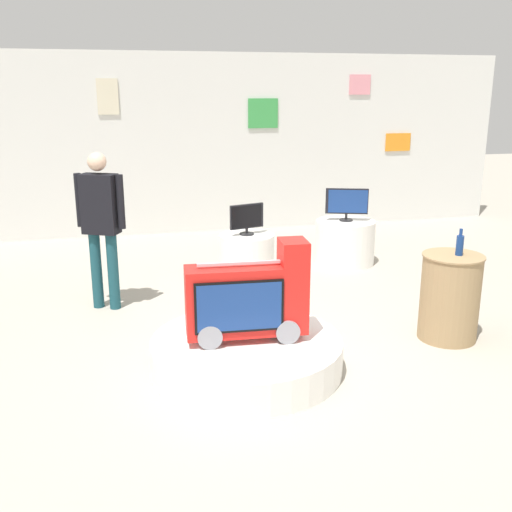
{
  "coord_description": "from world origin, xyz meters",
  "views": [
    {
      "loc": [
        -1.38,
        -4.82,
        2.36
      ],
      "look_at": [
        -0.07,
        0.64,
        0.78
      ],
      "focal_mm": 41.59,
      "sensor_mm": 36.0,
      "label": 1
    }
  ],
  "objects_px": {
    "tv_on_left_rear": "(247,218)",
    "shopper_browsing_near_truck": "(101,219)",
    "display_pedestal_center_rear": "(345,242)",
    "main_display_pedestal": "(247,354)",
    "display_pedestal_left_rear": "(247,258)",
    "novelty_firetruck_tv": "(249,301)",
    "tv_on_center_rear": "(347,203)",
    "side_table_round": "(450,296)",
    "bottle_on_side_table": "(460,245)"
  },
  "relations": [
    {
      "from": "main_display_pedestal",
      "to": "tv_on_left_rear",
      "type": "relative_size",
      "value": 3.71
    },
    {
      "from": "main_display_pedestal",
      "to": "tv_on_center_rear",
      "type": "xyz_separation_m",
      "value": [
        2.06,
        2.89,
        0.72
      ]
    },
    {
      "from": "side_table_round",
      "to": "novelty_firetruck_tv",
      "type": "bearing_deg",
      "value": -174.01
    },
    {
      "from": "tv_on_left_rear",
      "to": "display_pedestal_left_rear",
      "type": "bearing_deg",
      "value": 74.32
    },
    {
      "from": "novelty_firetruck_tv",
      "to": "tv_on_left_rear",
      "type": "distance_m",
      "value": 2.49
    },
    {
      "from": "tv_on_left_rear",
      "to": "bottle_on_side_table",
      "type": "bearing_deg",
      "value": -54.95
    },
    {
      "from": "novelty_firetruck_tv",
      "to": "tv_on_left_rear",
      "type": "bearing_deg",
      "value": 77.8
    },
    {
      "from": "display_pedestal_center_rear",
      "to": "tv_on_center_rear",
      "type": "xyz_separation_m",
      "value": [
        0.0,
        -0.0,
        0.56
      ]
    },
    {
      "from": "main_display_pedestal",
      "to": "shopper_browsing_near_truck",
      "type": "distance_m",
      "value": 2.37
    },
    {
      "from": "novelty_firetruck_tv",
      "to": "shopper_browsing_near_truck",
      "type": "height_order",
      "value": "shopper_browsing_near_truck"
    },
    {
      "from": "novelty_firetruck_tv",
      "to": "tv_on_left_rear",
      "type": "xyz_separation_m",
      "value": [
        0.53,
        2.43,
        0.18
      ]
    },
    {
      "from": "tv_on_center_rear",
      "to": "side_table_round",
      "type": "relative_size",
      "value": 0.66
    },
    {
      "from": "main_display_pedestal",
      "to": "bottle_on_side_table",
      "type": "distance_m",
      "value": 2.26
    },
    {
      "from": "display_pedestal_left_rear",
      "to": "side_table_round",
      "type": "distance_m",
      "value": 2.69
    },
    {
      "from": "display_pedestal_left_rear",
      "to": "bottle_on_side_table",
      "type": "distance_m",
      "value": 2.8
    },
    {
      "from": "shopper_browsing_near_truck",
      "to": "bottle_on_side_table",
      "type": "bearing_deg",
      "value": -26.8
    },
    {
      "from": "main_display_pedestal",
      "to": "side_table_round",
      "type": "height_order",
      "value": "side_table_round"
    },
    {
      "from": "main_display_pedestal",
      "to": "display_pedestal_left_rear",
      "type": "bearing_deg",
      "value": 77.31
    },
    {
      "from": "display_pedestal_center_rear",
      "to": "shopper_browsing_near_truck",
      "type": "height_order",
      "value": "shopper_browsing_near_truck"
    },
    {
      "from": "side_table_round",
      "to": "bottle_on_side_table",
      "type": "relative_size",
      "value": 3.3
    },
    {
      "from": "main_display_pedestal",
      "to": "novelty_firetruck_tv",
      "type": "height_order",
      "value": "novelty_firetruck_tv"
    },
    {
      "from": "main_display_pedestal",
      "to": "display_pedestal_center_rear",
      "type": "bearing_deg",
      "value": 54.56
    },
    {
      "from": "novelty_firetruck_tv",
      "to": "shopper_browsing_near_truck",
      "type": "relative_size",
      "value": 0.6
    },
    {
      "from": "display_pedestal_left_rear",
      "to": "novelty_firetruck_tv",
      "type": "bearing_deg",
      "value": -102.21
    },
    {
      "from": "tv_on_left_rear",
      "to": "tv_on_center_rear",
      "type": "height_order",
      "value": "tv_on_center_rear"
    },
    {
      "from": "tv_on_center_rear",
      "to": "shopper_browsing_near_truck",
      "type": "height_order",
      "value": "shopper_browsing_near_truck"
    },
    {
      "from": "bottle_on_side_table",
      "to": "novelty_firetruck_tv",
      "type": "bearing_deg",
      "value": -174.48
    },
    {
      "from": "novelty_firetruck_tv",
      "to": "display_pedestal_center_rear",
      "type": "bearing_deg",
      "value": 54.9
    },
    {
      "from": "tv_on_left_rear",
      "to": "shopper_browsing_near_truck",
      "type": "xyz_separation_m",
      "value": [
        -1.74,
        -0.56,
        0.19
      ]
    },
    {
      "from": "novelty_firetruck_tv",
      "to": "display_pedestal_left_rear",
      "type": "relative_size",
      "value": 1.5
    },
    {
      "from": "shopper_browsing_near_truck",
      "to": "tv_on_left_rear",
      "type": "bearing_deg",
      "value": 17.95
    },
    {
      "from": "main_display_pedestal",
      "to": "display_pedestal_left_rear",
      "type": "distance_m",
      "value": 2.49
    },
    {
      "from": "tv_on_left_rear",
      "to": "side_table_round",
      "type": "height_order",
      "value": "tv_on_left_rear"
    },
    {
      "from": "display_pedestal_left_rear",
      "to": "display_pedestal_center_rear",
      "type": "xyz_separation_m",
      "value": [
        1.51,
        0.47,
        0.0
      ]
    },
    {
      "from": "tv_on_center_rear",
      "to": "display_pedestal_left_rear",
      "type": "bearing_deg",
      "value": -162.98
    },
    {
      "from": "tv_on_left_rear",
      "to": "bottle_on_side_table",
      "type": "distance_m",
      "value": 2.72
    },
    {
      "from": "tv_on_center_rear",
      "to": "shopper_browsing_near_truck",
      "type": "relative_size",
      "value": 0.32
    },
    {
      "from": "tv_on_left_rear",
      "to": "tv_on_center_rear",
      "type": "bearing_deg",
      "value": 17.15
    },
    {
      "from": "novelty_firetruck_tv",
      "to": "display_pedestal_center_rear",
      "type": "relative_size",
      "value": 1.28
    },
    {
      "from": "novelty_firetruck_tv",
      "to": "display_pedestal_left_rear",
      "type": "xyz_separation_m",
      "value": [
        0.53,
        2.43,
        -0.33
      ]
    },
    {
      "from": "display_pedestal_center_rear",
      "to": "shopper_browsing_near_truck",
      "type": "bearing_deg",
      "value": -162.35
    },
    {
      "from": "tv_on_center_rear",
      "to": "bottle_on_side_table",
      "type": "distance_m",
      "value": 2.7
    },
    {
      "from": "side_table_round",
      "to": "shopper_browsing_near_truck",
      "type": "height_order",
      "value": "shopper_browsing_near_truck"
    },
    {
      "from": "display_pedestal_left_rear",
      "to": "shopper_browsing_near_truck",
      "type": "relative_size",
      "value": 0.4
    },
    {
      "from": "main_display_pedestal",
      "to": "novelty_firetruck_tv",
      "type": "xyz_separation_m",
      "value": [
        0.02,
        -0.01,
        0.49
      ]
    },
    {
      "from": "bottle_on_side_table",
      "to": "shopper_browsing_near_truck",
      "type": "relative_size",
      "value": 0.15
    },
    {
      "from": "side_table_round",
      "to": "display_pedestal_center_rear",
      "type": "bearing_deg",
      "value": 90.1
    },
    {
      "from": "display_pedestal_center_rear",
      "to": "tv_on_center_rear",
      "type": "relative_size",
      "value": 1.45
    },
    {
      "from": "display_pedestal_center_rear",
      "to": "side_table_round",
      "type": "bearing_deg",
      "value": -89.9
    },
    {
      "from": "novelty_firetruck_tv",
      "to": "display_pedestal_center_rear",
      "type": "height_order",
      "value": "novelty_firetruck_tv"
    }
  ]
}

